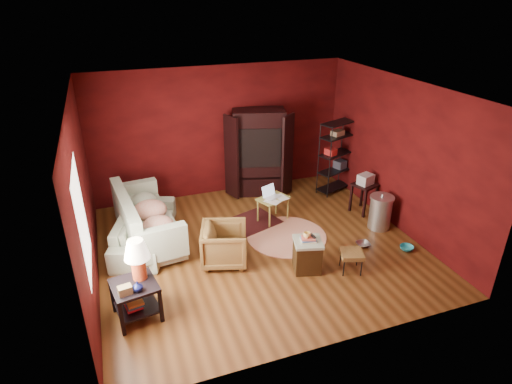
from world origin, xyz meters
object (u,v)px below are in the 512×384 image
wire_shelving (336,154)px  tv_armoire (259,151)px  armchair (225,243)px  hamper (307,254)px  sofa (144,223)px  side_table (136,272)px  laptop_desk (273,200)px

wire_shelving → tv_armoire: bearing=142.8°
tv_armoire → armchair: bearing=-106.2°
hamper → tv_armoire: 3.12m
armchair → sofa: bearing=65.0°
side_table → hamper: size_ratio=1.86×
side_table → tv_armoire: tv_armoire is taller
armchair → hamper: 1.38m
tv_armoire → wire_shelving: (1.64, -0.49, -0.10)m
tv_armoire → wire_shelving: size_ratio=1.17×
sofa → side_table: size_ratio=1.77×
armchair → side_table: size_ratio=0.64×
armchair → side_table: (-1.48, -0.81, 0.32)m
armchair → laptop_desk: armchair is taller
hamper → side_table: bearing=-176.8°
tv_armoire → wire_shelving: bearing=-1.3°
side_table → laptop_desk: bearing=34.0°
side_table → wire_shelving: size_ratio=0.72×
wire_shelving → hamper: bearing=-147.2°
sofa → wire_shelving: 4.40m
side_table → hamper: bearing=3.2°
sofa → tv_armoire: bearing=-45.7°
tv_armoire → hamper: bearing=-79.4°
laptop_desk → wire_shelving: (1.83, 0.83, 0.44)m
armchair → hamper: bearing=-100.9°
sofa → tv_armoire: (2.66, 1.29, 0.58)m
sofa → wire_shelving: size_ratio=1.28×
tv_armoire → laptop_desk: bearing=-82.5°
hamper → tv_armoire: (0.26, 3.03, 0.70)m
laptop_desk → wire_shelving: 2.05m
armchair → laptop_desk: size_ratio=1.04×
hamper → wire_shelving: wire_shelving is taller
armchair → wire_shelving: (3.11, 1.88, 0.51)m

